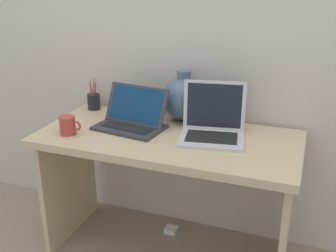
{
  "coord_description": "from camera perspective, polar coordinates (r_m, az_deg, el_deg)",
  "views": [
    {
      "loc": [
        0.65,
        -1.77,
        1.49
      ],
      "look_at": [
        0.0,
        0.0,
        0.76
      ],
      "focal_mm": 43.4,
      "sensor_mm": 36.0,
      "label": 1
    }
  ],
  "objects": [
    {
      "name": "laptop_left",
      "position": [
        2.13,
        -5.0,
        1.26
      ],
      "size": [
        0.38,
        0.28,
        0.21
      ],
      "color": "#333338",
      "rests_on": "desk"
    },
    {
      "name": "back_wall",
      "position": [
        2.23,
        3.16,
        13.67
      ],
      "size": [
        4.4,
        0.04,
        2.4
      ],
      "primitive_type": "cube",
      "color": "beige",
      "rests_on": "ground"
    },
    {
      "name": "coffee_mug",
      "position": [
        2.09,
        -13.88,
        0.09
      ],
      "size": [
        0.12,
        0.08,
        0.09
      ],
      "color": "#B23D33",
      "rests_on": "desk"
    },
    {
      "name": "desk",
      "position": [
        2.1,
        -0.0,
        -5.37
      ],
      "size": [
        1.31,
        0.61,
        0.71
      ],
      "color": "#D1B78C",
      "rests_on": "ground"
    },
    {
      "name": "laptop_right",
      "position": [
        2.01,
        6.31,
        0.46
      ],
      "size": [
        0.35,
        0.31,
        0.27
      ],
      "color": "silver",
      "rests_on": "desk"
    },
    {
      "name": "pen_cup",
      "position": [
        2.45,
        -10.39,
        3.47
      ],
      "size": [
        0.07,
        0.07,
        0.18
      ],
      "color": "black",
      "rests_on": "desk"
    },
    {
      "name": "power_brick",
      "position": [
        2.54,
        0.43,
        -14.36
      ],
      "size": [
        0.07,
        0.07,
        0.03
      ],
      "primitive_type": "cube",
      "color": "white",
      "rests_on": "ground"
    },
    {
      "name": "ground_plane",
      "position": [
        2.4,
        -0.0,
        -17.22
      ],
      "size": [
        6.0,
        6.0,
        0.0
      ],
      "primitive_type": "plane",
      "color": "gray"
    },
    {
      "name": "green_vase",
      "position": [
        2.21,
        2.2,
        3.92
      ],
      "size": [
        0.23,
        0.23,
        0.28
      ],
      "color": "slate",
      "rests_on": "desk"
    }
  ]
}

